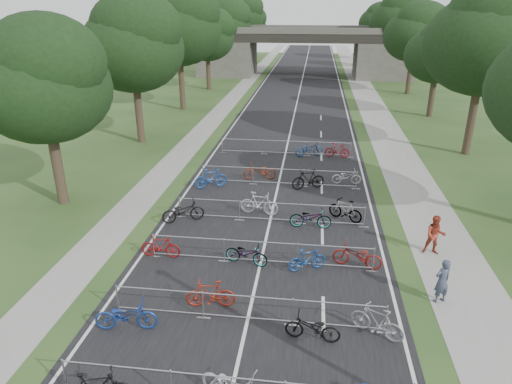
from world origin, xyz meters
The scene contains 43 objects.
road centered at (0.00, 50.00, 0.01)m, with size 11.00×140.00×0.01m, color black.
sidewalk_right centered at (8.00, 50.00, 0.01)m, with size 3.00×140.00×0.01m, color gray.
sidewalk_left centered at (-7.50, 50.00, 0.01)m, with size 2.00×140.00×0.01m, color gray.
lane_markings centered at (0.00, 50.00, 0.00)m, with size 0.12×140.00×0.00m, color silver.
overpass_bridge centered at (0.00, 65.00, 3.53)m, with size 31.00×8.00×7.05m.
tree_left_0 centered at (-11.39, 15.93, 6.49)m, with size 6.72×6.72×10.25m.
tree_left_1 centered at (-11.39, 27.93, 7.30)m, with size 7.56×7.56×11.53m.
tree_right_1 centered at (13.11, 27.93, 7.90)m, with size 8.18×8.18×12.47m.
tree_left_2 centered at (-11.39, 39.93, 8.12)m, with size 8.40×8.40×12.81m.
tree_right_2 centered at (13.11, 39.93, 5.95)m, with size 6.16×6.16×9.39m.
tree_left_3 centered at (-11.39, 51.93, 6.49)m, with size 6.72×6.72×10.25m.
tree_right_3 centered at (13.11, 51.93, 6.92)m, with size 7.17×7.17×10.93m.
tree_left_4 centered at (-11.39, 63.93, 7.30)m, with size 7.56×7.56×11.53m.
tree_right_4 centered at (13.11, 63.93, 7.90)m, with size 8.18×8.18×12.47m.
tree_left_5 centered at (-11.39, 75.93, 8.12)m, with size 8.40×8.40×12.81m.
tree_right_5 centered at (13.11, 75.93, 5.95)m, with size 6.16×6.16×9.39m.
tree_left_6 centered at (-11.39, 87.93, 6.49)m, with size 6.72×6.72×10.25m.
tree_right_6 centered at (13.11, 87.93, 6.92)m, with size 7.17×7.17×10.93m.
barrier_row_2 centered at (0.00, 7.20, 0.55)m, with size 9.70×0.08×1.10m.
barrier_row_3 centered at (0.00, 11.00, 0.55)m, with size 9.70×0.08×1.10m.
barrier_row_4 centered at (0.00, 15.00, 0.55)m, with size 9.70×0.08×1.10m.
barrier_row_5 centered at (0.00, 20.00, 0.55)m, with size 9.70×0.08×1.10m.
barrier_row_6 centered at (0.00, 26.00, 0.55)m, with size 9.70×0.08×1.10m.
bike_8 centered at (-3.93, 6.33, 0.55)m, with size 0.73×2.08×1.09m, color navy.
bike_9 centered at (-1.42, 7.88, 0.54)m, with size 0.50×1.79×1.07m, color #A02817.
bike_10 centered at (2.22, 6.57, 0.47)m, with size 0.63×1.80×0.94m, color black.
bike_11 centered at (4.30, 7.06, 0.55)m, with size 0.51×1.82×1.10m, color #939399.
bike_12 centered at (-4.30, 11.01, 0.52)m, with size 0.49×1.73×1.04m, color maroon.
bike_13 centered at (-0.57, 10.94, 0.49)m, with size 0.65×1.86×0.98m, color #A3A6AB.
bike_14 centered at (1.94, 10.78, 0.50)m, with size 0.47×1.65×0.99m, color navy.
bike_15 centered at (3.98, 11.27, 0.53)m, with size 0.71×2.02×1.06m, color maroon.
bike_16 centered at (-4.30, 14.52, 0.55)m, with size 0.74×2.11×1.11m, color black.
bike_17 centered at (-0.65, 15.83, 0.61)m, with size 0.57×2.02×1.22m, color #A7A7AF.
bike_18 centered at (2.01, 14.64, 0.53)m, with size 0.70×2.01×1.05m, color #A3A6AB.
bike_19 centered at (3.72, 15.71, 0.56)m, with size 0.52×1.85×1.11m, color #A3A6AB.
bike_20 centered at (-3.92, 19.16, 0.59)m, with size 0.56×1.97×1.18m, color #1B4699.
bike_21 centered at (-1.23, 20.87, 0.53)m, with size 0.70×2.02×1.06m, color maroon.
bike_22 centered at (1.78, 19.69, 0.60)m, with size 0.57×2.01×1.21m, color black.
bike_23 centered at (4.06, 20.78, 0.46)m, with size 0.61×1.75×0.92m, color silver.
bike_26 centered at (1.71, 25.94, 0.54)m, with size 0.71×2.04×1.07m, color navy.
bike_27 centered at (3.69, 25.91, 0.53)m, with size 0.50×1.76×1.06m, color maroon.
pedestrian_a centered at (6.80, 9.25, 0.88)m, with size 0.64×0.42×1.75m, color #363D51.
pedestrian_b centered at (7.36, 12.82, 0.89)m, with size 0.87×0.67×1.78m, color #9A3321.
Camera 1 is at (1.93, -5.41, 10.12)m, focal length 32.00 mm.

